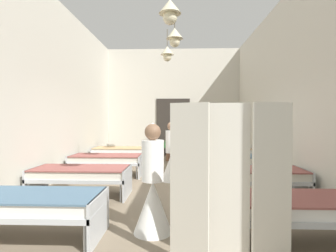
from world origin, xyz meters
name	(u,v)px	position (x,y,z in m)	size (l,w,h in m)	color
ground_plane	(169,187)	(0.00, 0.00, -0.05)	(6.12, 10.88, 0.10)	#7A6B56
room_shell	(170,93)	(0.00, 1.19, 2.26)	(5.92, 10.48, 4.49)	beige
bed_left_row_0	(27,204)	(-1.71, -2.85, 0.44)	(1.90, 0.84, 0.57)	#B7BCC1
bed_right_row_0	(298,208)	(1.71, -2.85, 0.44)	(1.90, 0.84, 0.57)	#B7BCC1
bed_left_row_1	(81,174)	(-1.71, -0.95, 0.44)	(1.90, 0.84, 0.57)	#B7BCC1
bed_right_row_1	(255,176)	(1.71, -0.95, 0.44)	(1.90, 0.84, 0.57)	#B7BCC1
bed_left_row_2	(107,160)	(-1.71, 0.95, 0.44)	(1.90, 0.84, 0.57)	#B7BCC1
bed_right_row_2	(234,161)	(1.71, 0.95, 0.44)	(1.90, 0.84, 0.57)	#B7BCC1
bed_left_row_3	(122,151)	(-1.71, 2.85, 0.44)	(1.90, 0.84, 0.57)	#B7BCC1
bed_right_row_3	(223,152)	(1.71, 2.85, 0.44)	(1.90, 0.84, 0.57)	#B7BCC1
nurse_near_aisle	(153,194)	(-0.12, -2.62, 0.53)	(0.52, 0.52, 1.49)	white
nurse_mid_aisle	(172,160)	(0.06, 0.43, 0.53)	(0.52, 0.52, 1.49)	white
patient_seated_primary	(221,144)	(1.36, 1.00, 0.87)	(0.44, 0.44, 0.80)	gray
potted_plant	(170,140)	(-0.07, 3.68, 0.78)	(0.59, 0.59, 1.21)	brown
privacy_screen	(230,185)	(0.76, -3.42, 0.85)	(1.25, 0.20, 1.70)	silver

